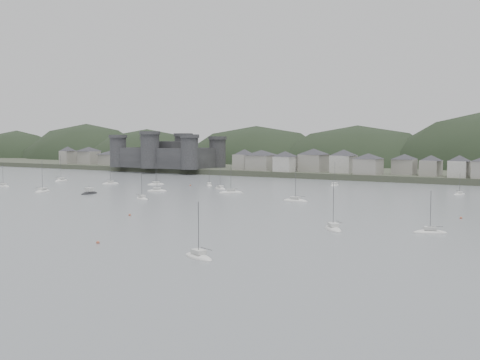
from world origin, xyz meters
The scene contains 9 objects.
ground centered at (0.00, 0.00, 0.00)m, with size 900.00×900.00×0.00m, color slate.
far_shore_land centered at (0.00, 295.00, 1.50)m, with size 900.00×250.00×3.00m, color #383D2D.
forested_ridge centered at (4.83, 269.40, -11.28)m, with size 851.55×103.94×102.57m.
castle centered at (-120.00, 179.80, 10.96)m, with size 66.00×43.00×20.00m.
waterfront_town centered at (50.59, 183.34, 8.66)m, with size 451.48×28.46×12.92m.
sailboat_lead centered at (49.71, -16.51, 0.18)m, with size 8.02×5.05×10.48m.
moored_fleet centered at (-8.08, 72.44, 0.18)m, with size 262.83×157.10×13.43m.
motor_launch_far centered at (-53.59, 54.41, 0.29)m, with size 3.85×8.51×3.96m.
mooring_buoys centered at (-2.49, 34.26, 0.15)m, with size 150.27×120.92×0.70m.
Camera 1 is at (107.92, -94.81, 20.47)m, focal length 42.90 mm.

